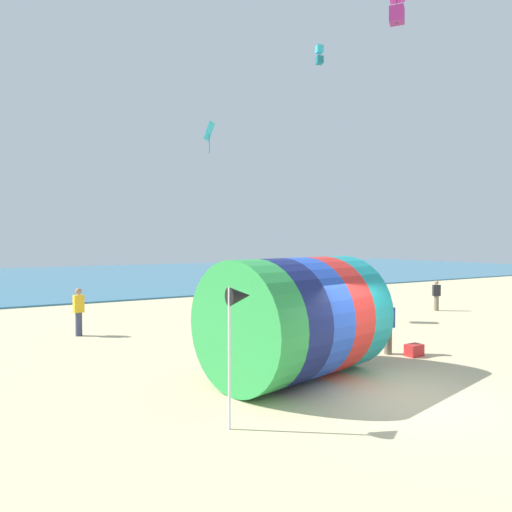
{
  "coord_description": "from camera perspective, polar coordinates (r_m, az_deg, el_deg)",
  "views": [
    {
      "loc": [
        -7.83,
        -7.18,
        3.52
      ],
      "look_at": [
        -1.13,
        4.34,
        3.1
      ],
      "focal_mm": 32.0,
      "sensor_mm": 36.0,
      "label": 1
    }
  ],
  "objects": [
    {
      "name": "kite_handler",
      "position": [
        14.98,
        16.2,
        -8.42
      ],
      "size": [
        0.4,
        0.3,
        1.71
      ],
      "color": "#726651",
      "rests_on": "ground"
    },
    {
      "name": "cooler_box",
      "position": [
        15.1,
        19.15,
        -11.06
      ],
      "size": [
        0.53,
        0.37,
        0.36
      ],
      "primitive_type": "cube",
      "rotation": [
        0.0,
        0.0,
        0.02
      ],
      "color": "red",
      "rests_on": "ground"
    },
    {
      "name": "beach_flag",
      "position": [
        8.62,
        -2.18,
        -5.81
      ],
      "size": [
        0.47,
        0.36,
        2.68
      ],
      "color": "silver",
      "rests_on": "ground"
    },
    {
      "name": "ground_plane",
      "position": [
        11.19,
        17.11,
        -16.59
      ],
      "size": [
        120.0,
        120.0,
        0.0
      ],
      "primitive_type": "plane",
      "color": "#CCBA8C"
    },
    {
      "name": "bystander_near_water",
      "position": [
        25.01,
        21.62,
        -4.61
      ],
      "size": [
        0.42,
        0.37,
        1.54
      ],
      "color": "#726651",
      "rests_on": "ground"
    },
    {
      "name": "kite_cyan_box",
      "position": [
        32.17,
        7.93,
        23.65
      ],
      "size": [
        0.53,
        0.53,
        1.22
      ],
      "color": "#2DB2C6"
    },
    {
      "name": "kite_magenta_box",
      "position": [
        20.46,
        17.21,
        27.88
      ],
      "size": [
        0.74,
        0.74,
        1.51
      ],
      "color": "#D1339E"
    },
    {
      "name": "giant_inflatable_tube",
      "position": [
        11.82,
        5.02,
        -7.75
      ],
      "size": [
        4.9,
        4.0,
        3.11
      ],
      "color": "green",
      "rests_on": "ground"
    },
    {
      "name": "kite_cyan_diamond",
      "position": [
        21.27,
        -5.86,
        15.2
      ],
      "size": [
        0.65,
        0.64,
        1.39
      ],
      "color": "#2DB2C6"
    },
    {
      "name": "bystander_mid_beach",
      "position": [
        18.33,
        -21.29,
        -6.45
      ],
      "size": [
        0.39,
        0.28,
        1.79
      ],
      "color": "#383D56",
      "rests_on": "ground"
    },
    {
      "name": "sea",
      "position": [
        47.76,
        -20.72,
        -2.46
      ],
      "size": [
        120.0,
        40.0,
        0.1
      ],
      "primitive_type": "cube",
      "color": "teal",
      "rests_on": "ground"
    }
  ]
}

